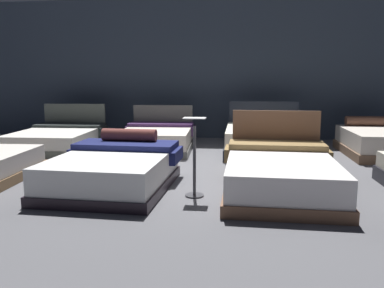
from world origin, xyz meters
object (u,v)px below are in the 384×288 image
Objects in this scene: bed_1 at (114,170)px; bed_6 at (265,140)px; bed_2 at (280,173)px; bed_4 at (59,139)px; bed_5 at (157,139)px; bed_7 at (384,142)px; price_sign at (194,167)px.

bed_6 is at bearing 54.26° from bed_1.
bed_2 reaches higher than bed_4.
bed_2 is 0.99× the size of bed_4.
bed_7 is at bearing -3.39° from bed_5.
bed_6 is (0.01, 2.83, 0.01)m from bed_2.
bed_1 is 1.00× the size of bed_5.
bed_2 is 1.10× the size of bed_5.
price_sign reaches higher than bed_6.
price_sign is at bearing -72.73° from bed_5.
bed_6 reaches higher than bed_4.
bed_6 is at bearing 91.32° from bed_2.
bed_5 is 0.94× the size of bed_6.
bed_1 is at bearing 166.77° from price_sign.
bed_2 is at bearing -89.62° from bed_6.
bed_4 is 2.18m from bed_5.
bed_6 reaches higher than bed_5.
bed_2 is 2.83m from bed_6.
price_sign reaches higher than bed_5.
bed_4 is 4.62m from price_sign.
bed_2 is 1.13× the size of bed_7.
bed_1 reaches higher than bed_7.
bed_4 is at bearing 148.86° from bed_2.
bed_5 is 4.61m from bed_7.
price_sign is (1.17, -3.26, 0.15)m from bed_5.
bed_1 is 1.02× the size of bed_7.
bed_2 reaches higher than bed_1.
bed_2 is 1.16m from price_sign.
bed_1 is 0.91× the size of bed_2.
bed_4 is at bearing -179.63° from bed_7.
bed_2 is 1.04× the size of bed_6.
price_sign is at bearing -161.94° from bed_2.
bed_5 is 1.97× the size of price_sign.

